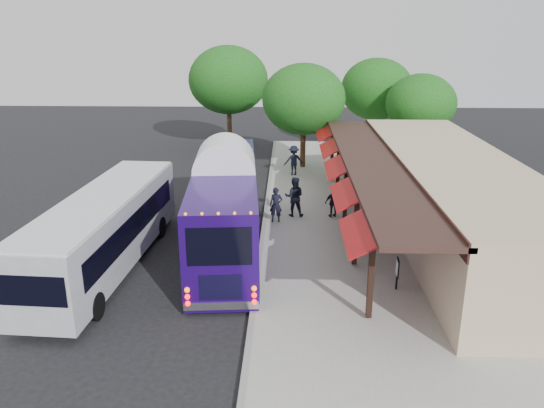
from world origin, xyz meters
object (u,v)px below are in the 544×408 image
(city_bus, at_px, (105,228))
(ped_a, at_px, (276,205))
(ped_c, at_px, (334,202))
(ped_d, at_px, (294,160))
(sign_board, at_px, (398,269))
(coach_bus, at_px, (226,202))
(ped_b, at_px, (294,197))

(city_bus, distance_m, ped_a, 8.22)
(ped_c, xyz_separation_m, ped_d, (-1.89, 7.85, 0.17))
(ped_c, height_order, ped_d, ped_d)
(ped_c, xyz_separation_m, sign_board, (1.65, -7.58, 0.02))
(city_bus, bearing_deg, ped_c, 35.09)
(coach_bus, distance_m, sign_board, 7.71)
(coach_bus, xyz_separation_m, ped_d, (2.96, 11.43, -0.95))
(coach_bus, xyz_separation_m, city_bus, (-4.44, -2.17, -0.39))
(coach_bus, height_order, sign_board, coach_bus)
(city_bus, xyz_separation_m, ped_a, (6.49, 5.00, -0.65))
(ped_d, height_order, sign_board, ped_d)
(city_bus, xyz_separation_m, sign_board, (10.94, -1.83, -0.71))
(ped_a, relative_size, ped_b, 0.86)
(coach_bus, relative_size, ped_b, 6.10)
(coach_bus, relative_size, sign_board, 10.32)
(ped_a, xyz_separation_m, ped_b, (0.88, 0.88, 0.14))
(coach_bus, distance_m, ped_c, 6.13)
(ped_c, bearing_deg, sign_board, 81.49)
(ped_b, bearing_deg, ped_a, 47.99)
(city_bus, height_order, sign_board, city_bus)
(city_bus, xyz_separation_m, ped_d, (7.40, 13.60, -0.56))
(city_bus, distance_m, ped_c, 10.95)
(coach_bus, distance_m, ped_d, 11.85)
(ped_c, bearing_deg, ped_a, -5.70)
(ped_c, bearing_deg, ped_d, -97.25)
(coach_bus, relative_size, ped_a, 7.12)
(coach_bus, bearing_deg, ped_c, 31.77)
(ped_b, height_order, ped_c, ped_b)
(ped_c, relative_size, ped_d, 0.82)
(ped_d, bearing_deg, ped_a, 72.49)
(ped_c, distance_m, ped_d, 8.08)
(ped_a, bearing_deg, ped_d, 85.89)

